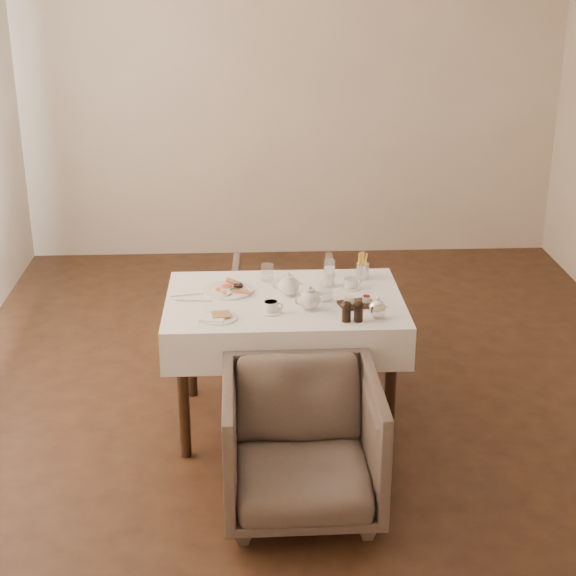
# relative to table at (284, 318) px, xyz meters

# --- Properties ---
(table) EXTENTS (1.28, 0.88, 0.75)m
(table) POSITION_rel_table_xyz_m (0.00, 0.00, 0.00)
(table) COLOR black
(table) RESTS_ON ground
(armchair_near) EXTENTS (0.74, 0.76, 0.69)m
(armchair_near) POSITION_rel_table_xyz_m (0.04, -0.82, -0.30)
(armchair_near) COLOR brown
(armchair_near) RESTS_ON ground
(armchair_far) EXTENTS (0.69, 0.71, 0.62)m
(armchair_far) POSITION_rel_table_xyz_m (0.04, 0.88, -0.33)
(armchair_far) COLOR brown
(armchair_far) RESTS_ON ground
(breakfast_plate) EXTENTS (0.28, 0.28, 0.03)m
(breakfast_plate) POSITION_rel_table_xyz_m (-0.30, 0.12, 0.13)
(breakfast_plate) COLOR white
(breakfast_plate) RESTS_ON table
(side_plate) EXTENTS (0.20, 0.19, 0.02)m
(side_plate) POSITION_rel_table_xyz_m (-0.35, -0.27, 0.13)
(side_plate) COLOR white
(side_plate) RESTS_ON table
(teapot_centre) EXTENTS (0.17, 0.13, 0.13)m
(teapot_centre) POSITION_rel_table_xyz_m (0.03, 0.04, 0.18)
(teapot_centre) COLOR white
(teapot_centre) RESTS_ON table
(teapot_front) EXTENTS (0.20, 0.18, 0.13)m
(teapot_front) POSITION_rel_table_xyz_m (0.13, -0.15, 0.18)
(teapot_front) COLOR white
(teapot_front) RESTS_ON table
(creamer) EXTENTS (0.07, 0.07, 0.08)m
(creamer) POSITION_rel_table_xyz_m (0.25, 0.17, 0.16)
(creamer) COLOR white
(creamer) RESTS_ON table
(teacup_near) EXTENTS (0.12, 0.12, 0.06)m
(teacup_near) POSITION_rel_table_xyz_m (-0.08, -0.19, 0.14)
(teacup_near) COLOR white
(teacup_near) RESTS_ON table
(teacup_far) EXTENTS (0.12, 0.12, 0.06)m
(teacup_far) POSITION_rel_table_xyz_m (0.38, 0.13, 0.14)
(teacup_far) COLOR white
(teacup_far) RESTS_ON table
(glass_left) EXTENTS (0.08, 0.08, 0.10)m
(glass_left) POSITION_rel_table_xyz_m (-0.08, 0.27, 0.17)
(glass_left) COLOR silver
(glass_left) RESTS_ON table
(glass_mid) EXTENTS (0.08, 0.08, 0.10)m
(glass_mid) POSITION_rel_table_xyz_m (0.22, -0.04, 0.17)
(glass_mid) COLOR silver
(glass_mid) RESTS_ON table
(glass_right) EXTENTS (0.09, 0.09, 0.09)m
(glass_right) POSITION_rel_table_xyz_m (0.28, 0.33, 0.16)
(glass_right) COLOR silver
(glass_right) RESTS_ON table
(condiment_board) EXTENTS (0.21, 0.17, 0.05)m
(condiment_board) POSITION_rel_table_xyz_m (0.38, -0.12, 0.13)
(condiment_board) COLOR black
(condiment_board) RESTS_ON table
(pepper_mill_left) EXTENTS (0.07, 0.07, 0.11)m
(pepper_mill_left) POSITION_rel_table_xyz_m (0.30, -0.33, 0.17)
(pepper_mill_left) COLOR black
(pepper_mill_left) RESTS_ON table
(pepper_mill_right) EXTENTS (0.07, 0.07, 0.11)m
(pepper_mill_right) POSITION_rel_table_xyz_m (0.36, -0.33, 0.17)
(pepper_mill_right) COLOR black
(pepper_mill_right) RESTS_ON table
(silver_pot) EXTENTS (0.12, 0.10, 0.12)m
(silver_pot) POSITION_rel_table_xyz_m (0.46, -0.29, 0.18)
(silver_pot) COLOR white
(silver_pot) RESTS_ON table
(fries_cup) EXTENTS (0.07, 0.07, 0.16)m
(fries_cup) POSITION_rel_table_xyz_m (0.46, 0.29, 0.19)
(fries_cup) COLOR silver
(fries_cup) RESTS_ON table
(cutlery_fork) EXTENTS (0.19, 0.05, 0.00)m
(cutlery_fork) POSITION_rel_table_xyz_m (-0.52, 0.07, 0.12)
(cutlery_fork) COLOR silver
(cutlery_fork) RESTS_ON table
(cutlery_knife) EXTENTS (0.20, 0.04, 0.00)m
(cutlery_knife) POSITION_rel_table_xyz_m (-0.49, -0.02, 0.12)
(cutlery_knife) COLOR silver
(cutlery_knife) RESTS_ON table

